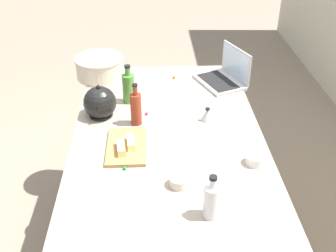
{
  "coord_description": "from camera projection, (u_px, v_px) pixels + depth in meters",
  "views": [
    {
      "loc": [
        1.75,
        -0.08,
        2.08
      ],
      "look_at": [
        0.0,
        0.0,
        0.95
      ],
      "focal_mm": 43.89,
      "sensor_mm": 36.0,
      "label": 1
    }
  ],
  "objects": [
    {
      "name": "candy_2",
      "position": [
        125.0,
        168.0,
        1.86
      ],
      "size": [
        0.02,
        0.02,
        0.02
      ],
      "primitive_type": "sphere",
      "color": "green",
      "rests_on": "island_counter"
    },
    {
      "name": "ramekin_medium",
      "position": [
        179.0,
        181.0,
        1.76
      ],
      "size": [
        0.09,
        0.09,
        0.04
      ],
      "primitive_type": "cylinder",
      "color": "beige",
      "rests_on": "island_counter"
    },
    {
      "name": "candy_5",
      "position": [
        174.0,
        77.0,
        2.64
      ],
      "size": [
        0.02,
        0.02,
        0.02
      ],
      "primitive_type": "sphere",
      "color": "orange",
      "rests_on": "island_counter"
    },
    {
      "name": "mixing_bowl_large",
      "position": [
        100.0,
        67.0,
        2.63
      ],
      "size": [
        0.31,
        0.31,
        0.14
      ],
      "color": "beige",
      "rests_on": "island_counter"
    },
    {
      "name": "laptop",
      "position": [
        225.0,
        76.0,
        2.58
      ],
      "size": [
        0.37,
        0.33,
        0.22
      ],
      "color": "#B7B7BC",
      "rests_on": "island_counter"
    },
    {
      "name": "candy_1",
      "position": [
        107.0,
        79.0,
        2.62
      ],
      "size": [
        0.02,
        0.02,
        0.02
      ],
      "primitive_type": "sphere",
      "color": "red",
      "rests_on": "island_counter"
    },
    {
      "name": "bottle_soy",
      "position": [
        136.0,
        108.0,
        2.14
      ],
      "size": [
        0.06,
        0.06,
        0.23
      ],
      "color": "maroon",
      "rests_on": "island_counter"
    },
    {
      "name": "bottle_vinegar",
      "position": [
        211.0,
        201.0,
        1.58
      ],
      "size": [
        0.06,
        0.06,
        0.2
      ],
      "color": "white",
      "rests_on": "island_counter"
    },
    {
      "name": "cutting_board",
      "position": [
        126.0,
        146.0,
        2.0
      ],
      "size": [
        0.31,
        0.19,
        0.02
      ],
      "primitive_type": "cube",
      "color": "#AD7F4C",
      "rests_on": "island_counter"
    },
    {
      "name": "bottle_olive",
      "position": [
        128.0,
        87.0,
        2.34
      ],
      "size": [
        0.07,
        0.07,
        0.23
      ],
      "color": "#4C8C38",
      "rests_on": "island_counter"
    },
    {
      "name": "candy_0",
      "position": [
        250.0,
        163.0,
        1.89
      ],
      "size": [
        0.02,
        0.02,
        0.02
      ],
      "primitive_type": "sphere",
      "color": "orange",
      "rests_on": "island_counter"
    },
    {
      "name": "ground_plane",
      "position": [
        168.0,
        252.0,
        2.59
      ],
      "size": [
        12.0,
        12.0,
        0.0
      ],
      "primitive_type": "plane",
      "color": "gray"
    },
    {
      "name": "ramekin_small",
      "position": [
        255.0,
        160.0,
        1.89
      ],
      "size": [
        0.09,
        0.09,
        0.04
      ],
      "primitive_type": "cylinder",
      "color": "white",
      "rests_on": "island_counter"
    },
    {
      "name": "island_counter",
      "position": [
        168.0,
        199.0,
        2.35
      ],
      "size": [
        1.66,
        0.97,
        0.9
      ],
      "color": "#4C331E",
      "rests_on": "ground"
    },
    {
      "name": "butter_stick_left",
      "position": [
        121.0,
        147.0,
        1.95
      ],
      "size": [
        0.11,
        0.05,
        0.04
      ],
      "primitive_type": "cube",
      "rotation": [
        0.0,
        0.0,
        0.11
      ],
      "color": "#F4E58C",
      "rests_on": "cutting_board"
    },
    {
      "name": "butter_stick_right",
      "position": [
        131.0,
        142.0,
        1.98
      ],
      "size": [
        0.11,
        0.05,
        0.04
      ],
      "primitive_type": "cube",
      "rotation": [
        0.0,
        0.0,
        0.1
      ],
      "color": "#F4E58C",
      "rests_on": "cutting_board"
    },
    {
      "name": "candy_3",
      "position": [
        147.0,
        114.0,
        2.26
      ],
      "size": [
        0.02,
        0.02,
        0.02
      ],
      "primitive_type": "sphere",
      "color": "#CC3399",
      "rests_on": "island_counter"
    },
    {
      "name": "kitchen_timer",
      "position": [
        207.0,
        115.0,
        2.2
      ],
      "size": [
        0.07,
        0.07,
        0.08
      ],
      "color": "#B2B2B7",
      "rests_on": "island_counter"
    },
    {
      "name": "kettle",
      "position": [
        100.0,
        103.0,
        2.22
      ],
      "size": [
        0.21,
        0.18,
        0.2
      ],
      "color": "black",
      "rests_on": "island_counter"
    },
    {
      "name": "candy_4",
      "position": [
        101.0,
        117.0,
        2.23
      ],
      "size": [
        0.02,
        0.02,
        0.02
      ],
      "primitive_type": "sphere",
      "color": "orange",
      "rests_on": "island_counter"
    }
  ]
}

